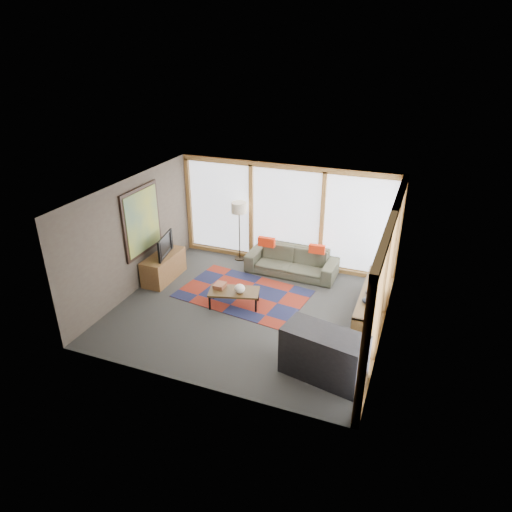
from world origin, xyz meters
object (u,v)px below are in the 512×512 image
at_px(floor_lamp, 239,231).
at_px(bookshelf, 371,303).
at_px(tv_console, 164,267).
at_px(bar_counter, 324,354).
at_px(sofa, 292,261).
at_px(coffee_table, 234,298).
at_px(television, 162,245).

bearing_deg(floor_lamp, bookshelf, -22.63).
relative_size(bookshelf, tv_console, 1.87).
bearing_deg(floor_lamp, bar_counter, -50.08).
relative_size(sofa, tv_console, 1.77).
bearing_deg(floor_lamp, sofa, -10.68).
bearing_deg(bookshelf, tv_console, -178.19).
height_order(sofa, tv_console, sofa).
bearing_deg(coffee_table, tv_console, 165.97).
relative_size(floor_lamp, bar_counter, 1.12).
distance_m(floor_lamp, bookshelf, 3.93).
xyz_separation_m(bookshelf, television, (-4.86, -0.16, 0.59)).
bearing_deg(television, coffee_table, -115.68).
xyz_separation_m(sofa, floor_lamp, (-1.50, 0.28, 0.46)).
xyz_separation_m(floor_lamp, bookshelf, (3.60, -1.50, -0.49)).
height_order(sofa, bar_counter, bar_counter).
bearing_deg(bar_counter, sofa, 126.43).
distance_m(bookshelf, tv_console, 4.87).
distance_m(television, bar_counter, 4.87).
bearing_deg(bar_counter, floor_lamp, 141.24).
distance_m(sofa, tv_console, 3.10).
xyz_separation_m(bookshelf, tv_console, (-4.87, -0.15, 0.02)).
distance_m(sofa, bar_counter, 3.80).
bearing_deg(tv_console, television, -29.60).
xyz_separation_m(sofa, television, (-2.77, -1.37, 0.56)).
bearing_deg(television, tv_console, 48.72).
bearing_deg(tv_console, bookshelf, 1.81).
relative_size(coffee_table, bar_counter, 0.77).
distance_m(floor_lamp, coffee_table, 2.39).
relative_size(floor_lamp, tv_console, 1.26).
distance_m(floor_lamp, television, 2.09).
distance_m(sofa, coffee_table, 2.02).
xyz_separation_m(coffee_table, television, (-2.06, 0.51, 0.70)).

